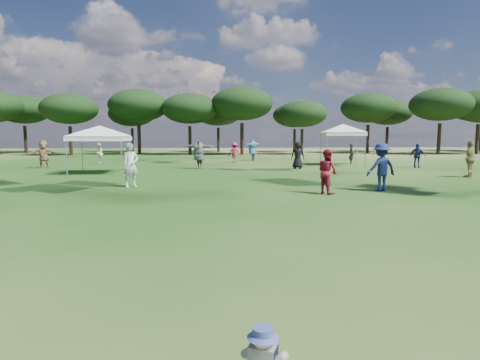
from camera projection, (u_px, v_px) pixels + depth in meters
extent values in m
cylinder|color=black|center=(71.00, 141.00, 43.68)|extent=(0.36, 0.36, 3.14)
ellipsoid|color=black|center=(69.00, 109.00, 43.30)|extent=(6.11, 6.11, 3.29)
cylinder|color=black|center=(139.00, 139.00, 45.73)|extent=(0.40, 0.40, 3.46)
ellipsoid|color=black|center=(138.00, 105.00, 45.32)|extent=(6.73, 6.73, 3.63)
cylinder|color=black|center=(190.00, 140.00, 45.05)|extent=(0.37, 0.37, 3.21)
ellipsoid|color=black|center=(190.00, 109.00, 44.66)|extent=(6.24, 6.24, 3.36)
cylinder|color=black|center=(242.00, 139.00, 45.05)|extent=(0.41, 0.41, 3.56)
ellipsoid|color=black|center=(242.00, 104.00, 44.62)|extent=(6.91, 6.91, 3.73)
cylinder|color=black|center=(302.00, 142.00, 45.97)|extent=(0.33, 0.33, 2.88)
ellipsoid|color=black|center=(302.00, 114.00, 45.62)|extent=(5.60, 5.60, 3.02)
cylinder|color=black|center=(368.00, 139.00, 49.08)|extent=(0.39, 0.39, 3.44)
ellipsoid|color=black|center=(369.00, 108.00, 48.67)|extent=(6.69, 6.69, 3.60)
cylinder|color=black|center=(439.00, 139.00, 45.74)|extent=(0.40, 0.40, 3.53)
ellipsoid|color=black|center=(441.00, 104.00, 45.31)|extent=(6.86, 6.86, 3.70)
cylinder|color=black|center=(477.00, 139.00, 46.54)|extent=(0.40, 0.40, 3.47)
ellipsoid|color=black|center=(479.00, 106.00, 46.12)|extent=(6.74, 6.74, 3.63)
cylinder|color=black|center=(25.00, 139.00, 50.24)|extent=(0.39, 0.39, 3.37)
ellipsoid|color=black|center=(24.00, 109.00, 49.83)|extent=(6.54, 6.54, 3.53)
cylinder|color=black|center=(133.00, 140.00, 53.02)|extent=(0.36, 0.36, 3.11)
ellipsoid|color=black|center=(132.00, 114.00, 52.64)|extent=(6.05, 6.05, 3.26)
cylinder|color=black|center=(218.00, 140.00, 53.14)|extent=(0.37, 0.37, 3.20)
ellipsoid|color=black|center=(218.00, 113.00, 52.75)|extent=(6.21, 6.21, 3.35)
cylinder|color=black|center=(294.00, 141.00, 52.78)|extent=(0.34, 0.34, 2.99)
ellipsoid|color=black|center=(295.00, 115.00, 52.42)|extent=(5.81, 5.81, 3.13)
cylinder|color=black|center=(387.00, 139.00, 54.19)|extent=(0.38, 0.38, 3.31)
ellipsoid|color=black|center=(388.00, 112.00, 53.79)|extent=(6.43, 6.43, 3.47)
cylinder|color=gray|center=(66.00, 157.00, 20.99)|extent=(0.06, 0.06, 2.01)
cylinder|color=gray|center=(121.00, 157.00, 21.25)|extent=(0.06, 0.06, 2.01)
cylinder|color=gray|center=(82.00, 155.00, 23.79)|extent=(0.06, 0.06, 2.01)
cylinder|color=gray|center=(131.00, 154.00, 24.05)|extent=(0.06, 0.06, 2.01)
cube|color=white|center=(100.00, 139.00, 22.41)|extent=(3.02, 3.02, 0.25)
pyramid|color=white|center=(100.00, 126.00, 22.34)|extent=(6.08, 6.08, 0.60)
cylinder|color=gray|center=(327.00, 150.00, 27.76)|extent=(0.06, 0.06, 2.29)
cylinder|color=gray|center=(365.00, 150.00, 27.65)|extent=(0.06, 0.06, 2.29)
cylinder|color=gray|center=(321.00, 149.00, 30.38)|extent=(0.06, 0.06, 2.29)
cylinder|color=gray|center=(356.00, 149.00, 30.27)|extent=(0.06, 0.06, 2.29)
cube|color=white|center=(343.00, 134.00, 28.89)|extent=(3.12, 3.12, 0.25)
pyramid|color=white|center=(343.00, 124.00, 28.81)|extent=(5.65, 5.65, 0.60)
cube|color=white|center=(263.00, 359.00, 3.28)|extent=(0.27, 0.24, 0.23)
cylinder|color=white|center=(248.00, 352.00, 3.38)|extent=(0.16, 0.24, 0.14)
cylinder|color=white|center=(282.00, 358.00, 3.29)|extent=(0.16, 0.24, 0.14)
sphere|color=#E0B293|center=(263.00, 340.00, 3.26)|extent=(0.16, 0.16, 0.16)
cone|color=#4D5CB5|center=(263.00, 336.00, 3.26)|extent=(0.27, 0.27, 0.03)
cylinder|color=#4D5CB5|center=(263.00, 332.00, 3.25)|extent=(0.17, 0.17, 0.07)
imported|color=#2C2B30|center=(352.00, 154.00, 30.30)|extent=(0.39, 0.57, 1.53)
imported|color=silver|center=(131.00, 165.00, 16.49)|extent=(0.80, 0.73, 1.82)
imported|color=navy|center=(417.00, 156.00, 26.38)|extent=(0.96, 0.93, 1.61)
imported|color=beige|center=(99.00, 153.00, 30.52)|extent=(0.72, 0.85, 1.55)
imported|color=#9A6F54|center=(44.00, 154.00, 26.22)|extent=(1.82, 0.97, 1.88)
imported|color=black|center=(298.00, 155.00, 25.59)|extent=(0.97, 0.75, 1.76)
imported|color=#48484D|center=(199.00, 155.00, 25.60)|extent=(2.28, 1.64, 1.84)
imported|color=#A51B44|center=(234.00, 152.00, 31.53)|extent=(1.14, 0.80, 1.62)
imported|color=#275A77|center=(252.00, 150.00, 34.42)|extent=(1.87, 2.09, 1.80)
imported|color=maroon|center=(327.00, 172.00, 14.55)|extent=(0.88, 0.97, 1.63)
imported|color=olive|center=(470.00, 159.00, 20.32)|extent=(1.15, 1.04, 1.88)
imported|color=#172050|center=(381.00, 167.00, 15.27)|extent=(1.29, 0.89, 1.83)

